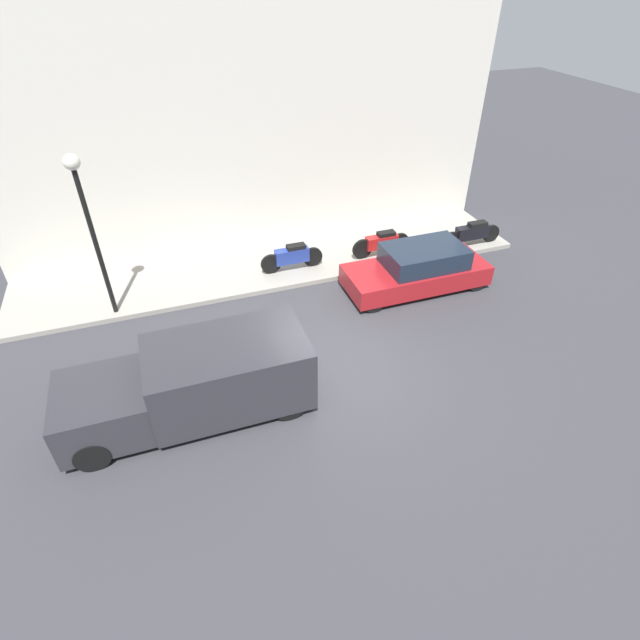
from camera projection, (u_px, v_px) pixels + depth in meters
ground_plane at (334, 374)px, 11.62m from camera, size 60.00×60.00×0.00m
sidewalk at (275, 264)px, 15.53m from camera, size 2.82×15.34×0.14m
building_facade at (255, 135)px, 14.62m from camera, size 0.30×15.34×7.19m
parked_car at (418, 269)px, 14.26m from camera, size 1.65×4.10×1.28m
delivery_van at (192, 383)px, 10.18m from camera, size 1.87×5.02×1.62m
motorcycle_black at (472, 233)px, 16.16m from camera, size 0.30×2.10×0.79m
motorcycle_red at (382, 242)px, 15.64m from camera, size 0.30×1.93×0.78m
motorcycle_blue at (292, 256)px, 14.91m from camera, size 0.30×1.91×0.80m
streetlamp at (85, 208)px, 11.63m from camera, size 0.37×0.37×4.23m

